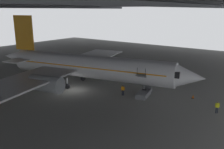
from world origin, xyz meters
The scene contains 8 objects.
ground_plane centered at (0.00, 0.00, 0.00)m, with size 110.00×110.00×0.00m, color gray.
hangar_structure centered at (-0.08, 13.78, 14.25)m, with size 121.00×99.00×14.89m.
airplane_main centered at (2.99, -0.19, 3.47)m, with size 36.15×36.85×11.59m.
boarding_stairs centered at (4.62, -10.36, 0.73)m, with size 4.43×2.30×4.68m.
crew_worker_near_nose centered at (4.55, -20.77, 0.89)m, with size 0.39×0.47×1.57m.
crew_worker_by_stairs centered at (2.96, -7.67, 0.91)m, with size 0.34×0.52×1.60m.
traffic_cone_orange centered at (8.03, -16.65, 0.29)m, with size 0.36×0.36×0.60m.
baggage_tug centered at (-3.70, 9.19, 0.53)m, with size 1.88×2.47×0.90m.
Camera 1 is at (-25.51, -26.75, 12.55)m, focal length 38.42 mm.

